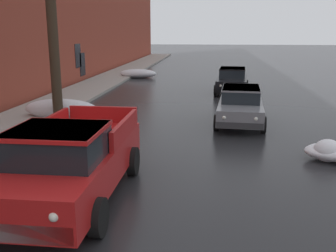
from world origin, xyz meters
name	(u,v)px	position (x,y,z in m)	size (l,w,h in m)	color
left_sidewalk_slab	(56,104)	(-6.69, 18.00, 0.07)	(2.79, 80.00, 0.15)	gray
brick_townhouse_facade	(11,14)	(-8.59, 18.00, 4.32)	(0.63, 80.00, 8.64)	brown
snow_bank_near_corner_left	(59,109)	(-5.37, 15.11, 0.41)	(3.06, 1.05, 0.85)	white
snow_bank_along_left_kerb	(336,152)	(4.41, 10.93, 0.26)	(1.94, 1.19, 0.65)	white
snow_bank_mid_block_left	(137,74)	(-4.84, 29.51, 0.33)	(2.82, 1.18, 0.68)	white
bare_tree_mid_block	(53,22)	(-5.03, 14.30, 3.87)	(3.74, 2.63, 7.21)	#382B1E
pickup_truck_red_approaching_near_lane	(70,161)	(-2.08, 7.53, 0.88)	(2.24, 5.19, 1.76)	red
sedan_grey_parked_kerbside_close	(240,104)	(2.00, 15.22, 0.75)	(2.08, 4.41, 1.42)	slate
sedan_black_parked_kerbside_mid	(232,80)	(2.03, 23.09, 0.75)	(2.12, 4.40, 1.42)	black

